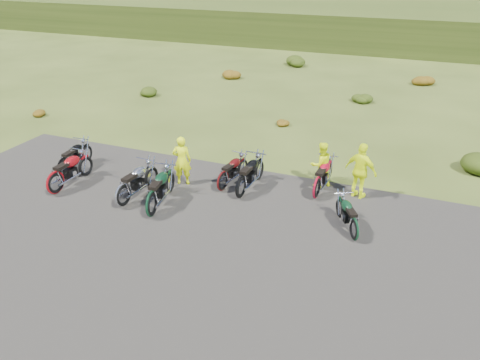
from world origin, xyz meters
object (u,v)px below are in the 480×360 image
at_px(motorcycle_7, 353,240).
at_px(person_middle, 182,161).
at_px(motorcycle_0, 66,177).
at_px(motorcycle_3, 125,207).

bearing_deg(motorcycle_7, person_middle, 48.12).
relative_size(motorcycle_0, motorcycle_7, 1.12).
relative_size(motorcycle_3, motorcycle_7, 1.22).
height_order(motorcycle_7, person_middle, person_middle).
relative_size(motorcycle_3, person_middle, 1.29).
height_order(motorcycle_3, motorcycle_7, motorcycle_3).
relative_size(motorcycle_0, motorcycle_3, 0.92).
distance_m(motorcycle_3, motorcycle_7, 7.25).
bearing_deg(motorcycle_0, motorcycle_3, -111.91).
xyz_separation_m(motorcycle_3, person_middle, (0.98, 2.17, 0.88)).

